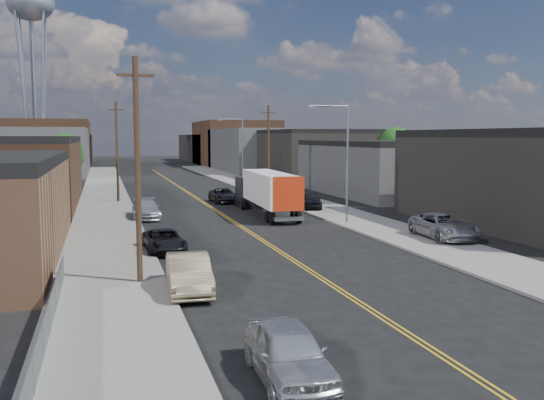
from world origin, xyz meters
TOP-DOWN VIEW (x-y plane):
  - ground at (0.00, 60.00)m, footprint 260.00×260.00m
  - centerline at (0.00, 45.00)m, footprint 0.32×120.00m
  - sidewalk_left at (-9.50, 45.00)m, footprint 5.00×140.00m
  - sidewalk_right at (9.50, 45.00)m, footprint 5.00×140.00m
  - warehouse_brown at (-18.00, 44.00)m, footprint 12.00×26.00m
  - industrial_right_b at (22.00, 46.00)m, footprint 14.00×24.00m
  - industrial_right_c at (22.00, 72.00)m, footprint 14.00×22.00m
  - skyline_left_a at (-20.00, 95.00)m, footprint 16.00×30.00m
  - skyline_right_a at (20.00, 95.00)m, footprint 16.00×30.00m
  - skyline_left_b at (-20.00, 120.00)m, footprint 16.00×26.00m
  - skyline_right_b at (20.00, 120.00)m, footprint 16.00×26.00m
  - skyline_left_c at (-20.00, 140.00)m, footprint 16.00×40.00m
  - skyline_right_c at (20.00, 140.00)m, footprint 16.00×40.00m
  - water_tower at (-22.00, 110.00)m, footprint 9.00×9.00m
  - streetlight_near at (7.60, 25.00)m, footprint 3.39×0.25m
  - streetlight_far at (7.60, 60.00)m, footprint 3.39×0.25m
  - utility_pole_left_near at (-8.20, 10.00)m, footprint 1.60×0.26m
  - utility_pole_left_far at (-8.20, 45.00)m, footprint 1.60×0.26m
  - utility_pole_right at (8.20, 48.00)m, footprint 1.60×0.26m
  - chainlink_fence at (-11.50, 3.50)m, footprint 0.05×16.00m
  - tree_left_far at (-13.94, 62.00)m, footprint 4.35×4.20m
  - tree_right_near at (30.06, 36.00)m, footprint 4.60×4.48m
  - tree_right_far at (30.06, 60.00)m, footprint 4.85×4.76m
  - semi_truck at (3.50, 32.13)m, footprint 2.81×14.01m
  - car_left_a at (-5.00, -2.00)m, footprint 1.93×4.57m
  - car_left_b at (-6.30, 8.00)m, footprint 1.99×5.01m
  - car_left_c at (-6.40, 17.44)m, footprint 2.37×4.72m
  - car_left_d at (-6.40, 32.04)m, footprint 2.29×5.30m
  - car_right_lot_a at (11.00, 16.38)m, footprint 2.96×5.85m
  - car_right_lot_c at (8.37, 34.00)m, footprint 2.90×4.65m
  - car_ahead_truck at (1.93, 42.00)m, footprint 2.41×5.14m

SIDE VIEW (x-z plane):
  - ground at x=0.00m, z-range 0.00..0.00m
  - centerline at x=0.00m, z-range 0.00..0.01m
  - sidewalk_left at x=-9.50m, z-range 0.00..0.15m
  - sidewalk_right at x=9.50m, z-range 0.00..0.15m
  - car_left_c at x=-6.40m, z-range 0.00..1.28m
  - chainlink_fence at x=-11.50m, z-range 0.04..1.27m
  - car_ahead_truck at x=1.93m, z-range 0.00..1.42m
  - car_left_d at x=-6.40m, z-range 0.00..1.52m
  - car_left_a at x=-5.00m, z-range 0.00..1.54m
  - car_left_b at x=-6.30m, z-range 0.00..1.62m
  - car_right_lot_c at x=8.37m, z-range 0.15..1.63m
  - car_right_lot_a at x=11.00m, z-range 0.15..1.74m
  - semi_truck at x=3.50m, z-range 0.25..3.89m
  - industrial_right_b at x=22.00m, z-range 0.00..6.10m
  - warehouse_brown at x=-18.00m, z-range 0.00..6.60m
  - skyline_left_c at x=-20.00m, z-range 0.00..7.00m
  - skyline_right_c at x=20.00m, z-range 0.00..7.00m
  - industrial_right_c at x=22.00m, z-range 0.00..7.60m
  - skyline_left_a at x=-20.00m, z-range 0.00..8.00m
  - skyline_right_a at x=20.00m, z-range 0.00..8.00m
  - tree_left_far at x=-13.94m, z-range 1.08..8.05m
  - tree_right_near at x=30.06m, z-range 1.15..8.59m
  - skyline_left_b at x=-20.00m, z-range 0.00..10.00m
  - skyline_right_b at x=20.00m, z-range 0.00..10.00m
  - utility_pole_left_near at x=-8.20m, z-range 0.14..10.14m
  - utility_pole_left_far at x=-8.20m, z-range 0.14..10.14m
  - utility_pole_right at x=8.20m, z-range 0.14..10.14m
  - tree_right_far at x=30.06m, z-range 1.22..9.13m
  - streetlight_near at x=7.60m, z-range 0.83..9.83m
  - streetlight_far at x=7.60m, z-range 0.83..9.83m
  - water_tower at x=-22.00m, z-range 12.20..49.10m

